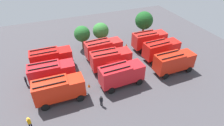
# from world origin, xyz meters

# --- Properties ---
(ground_plane) EXTENTS (56.59, 56.59, 0.00)m
(ground_plane) POSITION_xyz_m (0.00, 0.00, 0.00)
(ground_plane) COLOR #423F44
(fire_truck_0) EXTENTS (7.22, 2.80, 3.88)m
(fire_truck_0) POSITION_xyz_m (-9.71, -4.26, 2.15)
(fire_truck_0) COLOR red
(fire_truck_0) RESTS_ON ground
(fire_truck_1) EXTENTS (7.30, 3.00, 3.88)m
(fire_truck_1) POSITION_xyz_m (-0.15, -4.36, 2.15)
(fire_truck_1) COLOR red
(fire_truck_1) RESTS_ON ground
(fire_truck_2) EXTENTS (7.23, 2.83, 3.88)m
(fire_truck_2) POSITION_xyz_m (9.56, -4.52, 2.15)
(fire_truck_2) COLOR red
(fire_truck_2) RESTS_ON ground
(fire_truck_3) EXTENTS (7.27, 2.93, 3.88)m
(fire_truck_3) POSITION_xyz_m (-10.16, 0.02, 2.15)
(fire_truck_3) COLOR red
(fire_truck_3) RESTS_ON ground
(fire_truck_4) EXTENTS (7.26, 2.90, 3.88)m
(fire_truck_4) POSITION_xyz_m (-0.16, 0.23, 2.15)
(fire_truck_4) COLOR red
(fire_truck_4) RESTS_ON ground
(fire_truck_5) EXTENTS (7.30, 3.01, 3.88)m
(fire_truck_5) POSITION_xyz_m (9.95, -0.11, 2.15)
(fire_truck_5) COLOR red
(fire_truck_5) RESTS_ON ground
(fire_truck_6) EXTENTS (7.22, 2.81, 3.88)m
(fire_truck_6) POSITION_xyz_m (-9.73, 4.38, 2.15)
(fire_truck_6) COLOR red
(fire_truck_6) RESTS_ON ground
(fire_truck_7) EXTENTS (7.31, 3.04, 3.88)m
(fire_truck_7) POSITION_xyz_m (-0.10, 4.23, 2.15)
(fire_truck_7) COLOR red
(fire_truck_7) RESTS_ON ground
(fire_truck_8) EXTENTS (7.21, 2.79, 3.88)m
(fire_truck_8) POSITION_xyz_m (9.87, 4.12, 2.15)
(fire_truck_8) COLOR red
(fire_truck_8) RESTS_ON ground
(firefighter_0) EXTENTS (0.29, 0.42, 1.78)m
(firefighter_0) POSITION_xyz_m (-14.26, 0.95, 1.00)
(firefighter_0) COLOR black
(firefighter_0) RESTS_ON ground
(firefighter_1) EXTENTS (0.46, 0.47, 1.72)m
(firefighter_1) POSITION_xyz_m (-4.56, -7.46, 0.96)
(firefighter_1) COLOR black
(firefighter_1) RESTS_ON ground
(firefighter_2) EXTENTS (0.47, 0.33, 1.77)m
(firefighter_2) POSITION_xyz_m (-14.01, -7.73, 1.00)
(firefighter_2) COLOR black
(firefighter_2) RESTS_ON ground
(tree_0) EXTENTS (3.25, 3.25, 5.04)m
(tree_0) POSITION_xyz_m (-2.87, 9.23, 3.39)
(tree_0) COLOR brown
(tree_0) RESTS_ON ground
(tree_1) EXTENTS (3.33, 3.33, 5.16)m
(tree_1) POSITION_xyz_m (1.06, 9.05, 3.47)
(tree_1) COLOR brown
(tree_1) RESTS_ON ground
(tree_2) EXTENTS (3.97, 3.97, 6.16)m
(tree_2) POSITION_xyz_m (11.34, 9.23, 4.14)
(tree_2) COLOR brown
(tree_2) RESTS_ON ground
(traffic_cone_0) EXTENTS (0.47, 0.47, 0.67)m
(traffic_cone_0) POSITION_xyz_m (5.96, 6.65, 0.33)
(traffic_cone_0) COLOR #F2600C
(traffic_cone_0) RESTS_ON ground
(traffic_cone_1) EXTENTS (0.41, 0.41, 0.58)m
(traffic_cone_1) POSITION_xyz_m (-5.12, -2.98, 0.29)
(traffic_cone_1) COLOR #F2600C
(traffic_cone_1) RESTS_ON ground
(traffic_cone_2) EXTENTS (0.48, 0.48, 0.68)m
(traffic_cone_2) POSITION_xyz_m (5.07, -2.15, 0.34)
(traffic_cone_2) COLOR #F2600C
(traffic_cone_2) RESTS_ON ground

